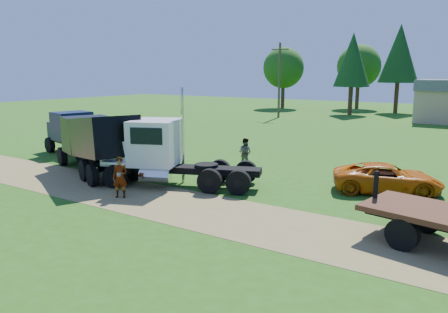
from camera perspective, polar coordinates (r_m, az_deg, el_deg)
The scene contains 9 objects.
ground at distance 17.85m, azimuth -3.02°, elevation -6.98°, with size 140.00×140.00×0.00m, color #2B5111.
dirt_track at distance 17.85m, azimuth -3.02°, elevation -6.96°, with size 120.00×4.20×0.01m, color brown.
white_semi_tractor at distance 21.71m, azimuth -8.65°, elevation 0.58°, with size 7.99×5.15×4.78m.
black_dump_truck at distance 24.72m, azimuth -16.37°, elevation 2.16°, with size 8.04×5.18×3.47m.
navy_truck at distance 31.05m, azimuth -18.71°, elevation 2.90°, with size 6.72×3.53×2.86m.
orange_pickup at distance 21.59m, azimuth 20.54°, elevation -2.66°, with size 2.24×4.85×1.35m, color #C45B09.
spectator_a at distance 19.83m, azimuth -13.42°, elevation -2.69°, with size 0.67×0.44×1.84m, color #999999.
spectator_b at distance 25.52m, azimuth 2.75°, elevation 0.49°, with size 0.84×0.66×1.73m, color #999999.
tan_shed at distance 54.06m, azimuth 27.14°, elevation 6.49°, with size 6.20×5.40×4.70m.
Camera 1 is at (10.15, -13.62, 5.49)m, focal length 35.00 mm.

